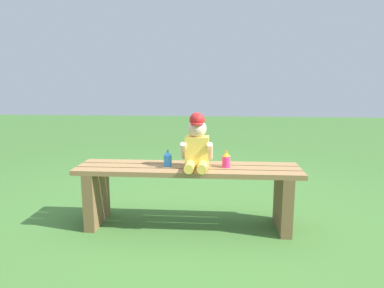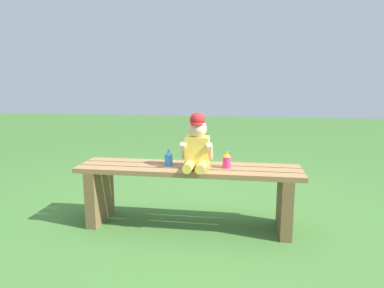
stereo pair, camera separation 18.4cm
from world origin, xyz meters
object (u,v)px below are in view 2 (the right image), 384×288
Objects in this scene: park_bench at (189,185)px; child_figure at (197,144)px; sippy_cup_left at (168,158)px; sippy_cup_right at (227,160)px.

park_bench is 4.09× the size of child_figure.
sippy_cup_right is at bearing 0.00° from sippy_cup_left.
child_figure is 3.26× the size of sippy_cup_left.
sippy_cup_left is (-0.22, 0.03, -0.12)m from child_figure.
sippy_cup_left reaches higher than park_bench.
sippy_cup_left is 0.43m from sippy_cup_right.
child_figure is 0.25m from sippy_cup_right.
child_figure reaches higher than sippy_cup_right.
child_figure is at bearing -25.91° from park_bench.
sippy_cup_right is (0.43, 0.00, 0.00)m from sippy_cup_left.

